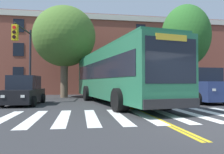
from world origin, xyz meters
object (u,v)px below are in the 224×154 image
(car_black_near_lane, at_px, (24,91))
(car_navy_far_lane, at_px, (198,86))
(city_bus, at_px, (116,74))
(traffic_light_far_corner, at_px, (24,50))
(street_tree_curbside_small, at_px, (64,37))
(traffic_light_overhead, at_px, (124,57))
(street_tree_curbside_large, at_px, (186,36))

(car_black_near_lane, relative_size, car_navy_far_lane, 0.81)
(city_bus, relative_size, traffic_light_far_corner, 2.32)
(traffic_light_far_corner, distance_m, street_tree_curbside_small, 4.83)
(traffic_light_far_corner, bearing_deg, street_tree_curbside_small, 55.12)
(traffic_light_overhead, bearing_deg, car_navy_far_lane, -33.46)
(car_black_near_lane, xyz_separation_m, traffic_light_far_corner, (-0.58, 2.44, 2.88))
(street_tree_curbside_small, bearing_deg, car_black_near_lane, -107.99)
(car_navy_far_lane, bearing_deg, city_bus, 179.88)
(street_tree_curbside_large, distance_m, street_tree_curbside_small, 11.02)
(traffic_light_far_corner, relative_size, street_tree_curbside_large, 0.64)
(traffic_light_far_corner, xyz_separation_m, street_tree_curbside_large, (13.51, 2.31, 1.91))
(traffic_light_far_corner, distance_m, traffic_light_overhead, 7.35)
(street_tree_curbside_large, relative_size, street_tree_curbside_small, 1.04)
(traffic_light_far_corner, height_order, traffic_light_overhead, traffic_light_far_corner)
(traffic_light_far_corner, bearing_deg, car_navy_far_lane, -12.40)
(street_tree_curbside_small, bearing_deg, street_tree_curbside_large, -7.23)
(traffic_light_far_corner, bearing_deg, traffic_light_overhead, 2.64)
(traffic_light_overhead, distance_m, street_tree_curbside_large, 6.88)
(car_black_near_lane, bearing_deg, city_bus, -1.36)
(traffic_light_far_corner, bearing_deg, car_black_near_lane, -76.57)
(city_bus, bearing_deg, street_tree_curbside_small, 119.67)
(car_black_near_lane, bearing_deg, car_navy_far_lane, -0.74)
(city_bus, distance_m, traffic_light_far_corner, 6.91)
(city_bus, relative_size, street_tree_curbside_small, 1.54)
(street_tree_curbside_large, bearing_deg, traffic_light_far_corner, -170.31)
(car_navy_far_lane, bearing_deg, street_tree_curbside_small, 145.63)
(street_tree_curbside_large, height_order, street_tree_curbside_small, street_tree_curbside_large)
(car_navy_far_lane, distance_m, traffic_light_overhead, 5.75)
(car_navy_far_lane, distance_m, traffic_light_far_corner, 12.32)
(car_navy_far_lane, bearing_deg, traffic_light_far_corner, 167.60)
(traffic_light_overhead, bearing_deg, traffic_light_far_corner, -177.36)
(city_bus, height_order, street_tree_curbside_large, street_tree_curbside_large)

